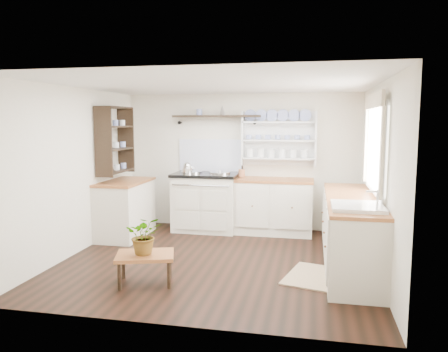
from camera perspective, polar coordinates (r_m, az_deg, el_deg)
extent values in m
cube|color=black|center=(5.90, -0.89, -10.95)|extent=(4.00, 3.80, 0.01)
cube|color=beige|center=(7.51, 2.24, 1.92)|extent=(4.00, 0.02, 2.30)
cube|color=beige|center=(5.57, 19.59, -0.31)|extent=(0.02, 3.80, 2.30)
cube|color=beige|center=(6.39, -18.71, 0.63)|extent=(0.02, 3.80, 2.30)
cube|color=white|center=(5.63, -0.94, 11.91)|extent=(4.00, 3.80, 0.01)
cube|color=white|center=(5.68, 19.14, 3.39)|extent=(0.04, 1.40, 1.00)
cube|color=white|center=(5.68, 18.93, 3.40)|extent=(0.02, 1.50, 1.10)
cube|color=beige|center=(5.67, 18.97, 9.26)|extent=(0.04, 1.55, 0.18)
cube|color=beige|center=(7.39, -2.37, -3.56)|extent=(1.05, 0.68, 0.92)
cube|color=black|center=(7.32, -2.39, 0.18)|extent=(1.09, 0.72, 0.05)
cylinder|color=silver|center=(7.37, -4.21, 0.54)|extent=(0.36, 0.36, 0.03)
cylinder|color=silver|center=(7.26, -0.55, 0.45)|extent=(0.36, 0.36, 0.03)
cylinder|color=silver|center=(6.97, -3.14, -1.25)|extent=(0.94, 0.02, 0.02)
cube|color=beige|center=(7.24, 6.52, -3.99)|extent=(1.25, 0.60, 0.88)
cube|color=brown|center=(7.17, 6.57, -0.54)|extent=(1.27, 0.63, 0.04)
cube|color=beige|center=(5.77, 16.18, -7.12)|extent=(0.60, 2.40, 0.88)
cube|color=brown|center=(5.68, 16.34, -2.81)|extent=(0.62, 2.43, 0.04)
cube|color=white|center=(4.96, 17.00, -5.20)|extent=(0.55, 0.60, 0.28)
cylinder|color=silver|center=(4.94, 19.40, -2.97)|extent=(0.02, 0.02, 0.22)
cube|color=beige|center=(7.15, -12.75, -4.27)|extent=(0.60, 1.10, 0.88)
cube|color=brown|center=(7.08, -12.85, -0.77)|extent=(0.62, 1.13, 0.04)
cube|color=white|center=(7.38, 7.23, 4.90)|extent=(1.20, 0.03, 0.90)
cube|color=white|center=(7.29, 7.17, 4.87)|extent=(1.20, 0.22, 0.02)
cylinder|color=navy|center=(7.30, 7.21, 6.99)|extent=(0.20, 0.02, 0.20)
cube|color=black|center=(7.42, -0.97, 7.82)|extent=(1.50, 0.24, 0.04)
cone|color=black|center=(7.66, -5.64, 6.94)|extent=(0.06, 0.20, 0.06)
cone|color=black|center=(7.38, 4.12, 6.95)|extent=(0.06, 0.20, 0.06)
cube|color=black|center=(7.08, -14.04, 4.64)|extent=(0.28, 0.80, 1.05)
cylinder|color=#AD673F|center=(7.30, 2.32, 0.38)|extent=(0.11, 0.11, 0.13)
cube|color=brown|center=(5.09, -10.27, -10.18)|extent=(0.75, 0.63, 0.04)
cylinder|color=black|center=(5.01, -13.53, -12.66)|extent=(0.04, 0.04, 0.31)
cylinder|color=black|center=(5.34, -13.01, -11.37)|extent=(0.04, 0.04, 0.31)
cylinder|color=black|center=(4.96, -7.21, -12.70)|extent=(0.04, 0.04, 0.31)
cylinder|color=black|center=(5.30, -7.11, -11.39)|extent=(0.04, 0.04, 0.31)
imported|color=#3F7233|center=(5.03, -10.33, -7.60)|extent=(0.48, 0.45, 0.43)
cube|color=#937E55|center=(5.42, 11.42, -12.67)|extent=(0.74, 0.96, 0.02)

